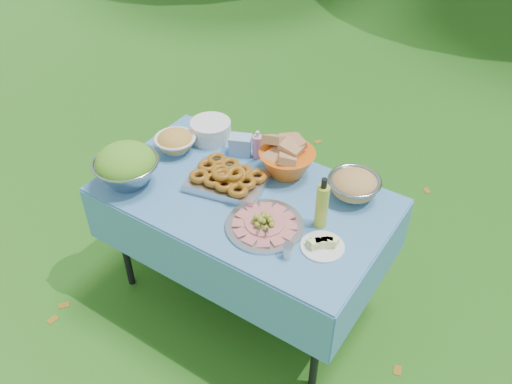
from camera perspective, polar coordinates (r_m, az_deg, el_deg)
ground at (r=3.28m, az=-1.02°, el=-10.46°), size 80.00×80.00×0.00m
picnic_table at (r=3.00m, az=-1.11°, el=-5.79°), size 1.46×0.86×0.76m
salad_bowl at (r=2.82m, az=-13.51°, el=2.73°), size 0.41×0.41×0.22m
pasta_bowl_white at (r=3.04m, az=-8.52°, el=5.32°), size 0.24×0.24×0.12m
plate_stack at (r=3.11m, az=-4.78°, el=6.48°), size 0.26×0.26×0.11m
wipes_box at (r=2.99m, az=-1.64°, el=4.98°), size 0.14×0.13×0.11m
sanitizer_bottle at (r=2.95m, az=0.17°, el=5.06°), size 0.06×0.06×0.16m
bread_bowl at (r=2.82m, az=3.29°, el=3.69°), size 0.34×0.34×0.20m
pasta_bowl_steel at (r=2.73m, az=10.29°, el=0.75°), size 0.27×0.27×0.14m
fried_tray at (r=2.77m, az=-3.03°, el=1.47°), size 0.44×0.35×0.09m
charcuterie_platter at (r=2.53m, az=0.93°, el=-2.96°), size 0.38×0.38×0.09m
oil_bottle at (r=2.49m, az=6.98°, el=-1.11°), size 0.08×0.08×0.27m
cheese_plate at (r=2.46m, az=7.05°, el=-5.34°), size 0.26×0.26×0.05m
shaker at (r=2.40m, az=3.44°, el=-6.17°), size 0.05×0.05×0.07m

